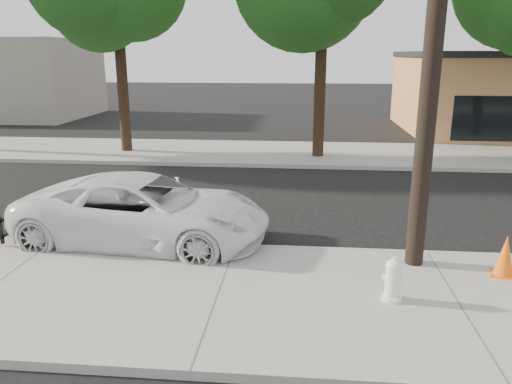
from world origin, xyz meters
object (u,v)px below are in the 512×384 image
utility_pole (436,17)px  traffic_cone (505,256)px  fire_hydrant (393,280)px  police_cruiser (145,211)px

utility_pole → traffic_cone: size_ratio=11.49×
utility_pole → fire_hydrant: 4.54m
utility_pole → fire_hydrant: size_ratio=12.59×
utility_pole → traffic_cone: 4.46m
traffic_cone → police_cruiser: bearing=169.6°
police_cruiser → fire_hydrant: (4.97, -2.48, -0.27)m
fire_hydrant → traffic_cone: (2.20, 1.16, 0.03)m
police_cruiser → fire_hydrant: size_ratio=7.71×
fire_hydrant → traffic_cone: bearing=48.4°
police_cruiser → traffic_cone: police_cruiser is taller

